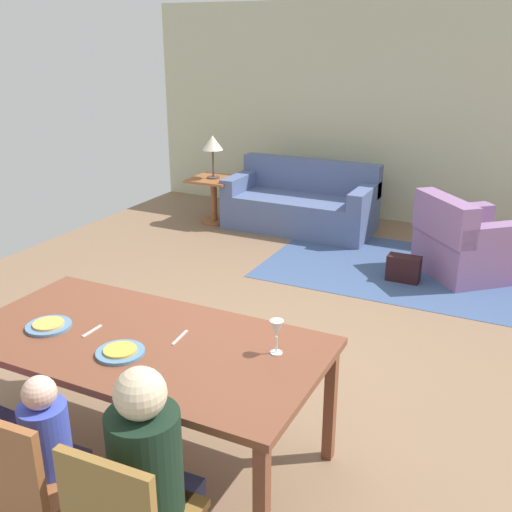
# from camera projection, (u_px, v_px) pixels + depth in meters

# --- Properties ---
(ground_plane) EXTENTS (7.06, 6.50, 0.02)m
(ground_plane) POSITION_uv_depth(u_px,v_px,m) (304.00, 322.00, 5.09)
(ground_plane) COLOR #806249
(back_wall) EXTENTS (7.06, 0.10, 2.70)m
(back_wall) POSITION_uv_depth(u_px,v_px,m) (406.00, 115.00, 7.39)
(back_wall) COLOR beige
(back_wall) RESTS_ON ground_plane
(dining_table) EXTENTS (1.98, 1.01, 0.76)m
(dining_table) POSITION_uv_depth(u_px,v_px,m) (142.00, 349.00, 3.23)
(dining_table) COLOR brown
(dining_table) RESTS_ON ground_plane
(plate_near_man) EXTENTS (0.25, 0.25, 0.02)m
(plate_near_man) POSITION_uv_depth(u_px,v_px,m) (49.00, 326.00, 3.32)
(plate_near_man) COLOR #567BA1
(plate_near_man) RESTS_ON dining_table
(pizza_near_man) EXTENTS (0.17, 0.17, 0.01)m
(pizza_near_man) POSITION_uv_depth(u_px,v_px,m) (48.00, 324.00, 3.32)
(pizza_near_man) COLOR gold
(pizza_near_man) RESTS_ON plate_near_man
(plate_near_child) EXTENTS (0.25, 0.25, 0.02)m
(plate_near_child) POSITION_uv_depth(u_px,v_px,m) (120.00, 352.00, 3.05)
(plate_near_child) COLOR #537D9F
(plate_near_child) RESTS_ON dining_table
(pizza_near_child) EXTENTS (0.17, 0.17, 0.01)m
(pizza_near_child) POSITION_uv_depth(u_px,v_px,m) (120.00, 350.00, 3.04)
(pizza_near_child) COLOR gold
(pizza_near_child) RESTS_ON plate_near_child
(wine_glass) EXTENTS (0.07, 0.07, 0.19)m
(wine_glass) POSITION_uv_depth(u_px,v_px,m) (277.00, 330.00, 3.01)
(wine_glass) COLOR silver
(wine_glass) RESTS_ON dining_table
(fork) EXTENTS (0.02, 0.15, 0.01)m
(fork) POSITION_uv_depth(u_px,v_px,m) (92.00, 331.00, 3.28)
(fork) COLOR silver
(fork) RESTS_ON dining_table
(knife) EXTENTS (0.03, 0.17, 0.01)m
(knife) POSITION_uv_depth(u_px,v_px,m) (180.00, 337.00, 3.21)
(knife) COLOR silver
(knife) RESTS_ON dining_table
(dining_chair_child) EXTENTS (0.44, 0.44, 0.87)m
(dining_chair_child) POSITION_uv_depth(u_px,v_px,m) (26.00, 480.00, 2.57)
(dining_chair_child) COLOR #96572F
(dining_chair_child) RESTS_ON ground_plane
(person_child) EXTENTS (0.22, 0.29, 0.92)m
(person_child) POSITION_uv_depth(u_px,v_px,m) (55.00, 467.00, 2.74)
(person_child) COLOR #363140
(person_child) RESTS_ON ground_plane
(person_woman) EXTENTS (0.30, 0.40, 1.11)m
(person_woman) POSITION_uv_depth(u_px,v_px,m) (153.00, 490.00, 2.49)
(person_woman) COLOR navy
(person_woman) RESTS_ON ground_plane
(area_rug) EXTENTS (2.60, 1.80, 0.01)m
(area_rug) POSITION_uv_depth(u_px,v_px,m) (394.00, 268.00, 6.23)
(area_rug) COLOR #3B527D
(area_rug) RESTS_ON ground_plane
(couch) EXTENTS (1.80, 0.86, 0.82)m
(couch) POSITION_uv_depth(u_px,v_px,m) (302.00, 205.00, 7.43)
(couch) COLOR slate
(couch) RESTS_ON ground_plane
(armchair) EXTENTS (1.21, 1.21, 0.82)m
(armchair) POSITION_uv_depth(u_px,v_px,m) (467.00, 244.00, 5.98)
(armchair) COLOR #8A6293
(armchair) RESTS_ON ground_plane
(side_table) EXTENTS (0.56, 0.56, 0.58)m
(side_table) POSITION_uv_depth(u_px,v_px,m) (214.00, 194.00, 7.64)
(side_table) COLOR #94562F
(side_table) RESTS_ON ground_plane
(table_lamp) EXTENTS (0.26, 0.26, 0.54)m
(table_lamp) POSITION_uv_depth(u_px,v_px,m) (213.00, 144.00, 7.42)
(table_lamp) COLOR brown
(table_lamp) RESTS_ON side_table
(handbag) EXTENTS (0.32, 0.16, 0.26)m
(handbag) POSITION_uv_depth(u_px,v_px,m) (404.00, 269.00, 5.87)
(handbag) COLOR black
(handbag) RESTS_ON ground_plane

